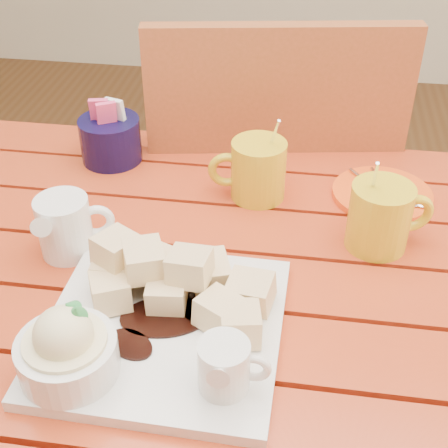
% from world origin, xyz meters
% --- Properties ---
extents(table, '(1.20, 0.79, 0.75)m').
position_xyz_m(table, '(0.00, 0.00, 0.64)').
color(table, '#AD3316').
rests_on(table, ground).
extents(dessert_plate, '(0.29, 0.29, 0.11)m').
position_xyz_m(dessert_plate, '(-0.04, -0.13, 0.78)').
color(dessert_plate, white).
rests_on(dessert_plate, table).
extents(coffee_mug_left, '(0.12, 0.09, 0.14)m').
position_xyz_m(coffee_mug_left, '(0.06, 0.21, 0.80)').
color(coffee_mug_left, gold).
rests_on(coffee_mug_left, table).
extents(coffee_mug_right, '(0.12, 0.09, 0.15)m').
position_xyz_m(coffee_mug_right, '(0.25, 0.10, 0.80)').
color(coffee_mug_right, gold).
rests_on(coffee_mug_right, table).
extents(cream_pitcher, '(0.11, 0.09, 0.09)m').
position_xyz_m(cream_pitcher, '(-0.19, 0.02, 0.80)').
color(cream_pitcher, white).
rests_on(cream_pitcher, table).
extents(sugar_caddy, '(0.11, 0.11, 0.11)m').
position_xyz_m(sugar_caddy, '(-0.20, 0.28, 0.79)').
color(sugar_caddy, black).
rests_on(sugar_caddy, table).
extents(orange_saucer, '(0.16, 0.16, 0.02)m').
position_xyz_m(orange_saucer, '(0.26, 0.23, 0.76)').
color(orange_saucer, '#FF5316').
rests_on(orange_saucer, table).
extents(chair_far, '(0.53, 0.53, 0.98)m').
position_xyz_m(chair_far, '(0.06, 0.48, 0.55)').
color(chair_far, brown).
rests_on(chair_far, ground).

